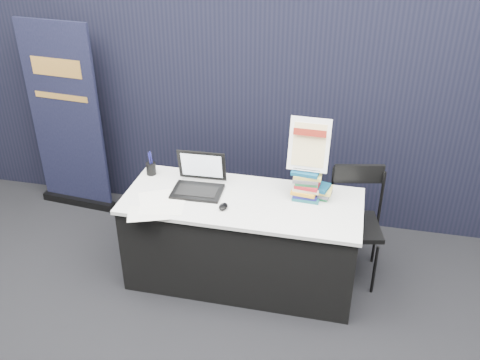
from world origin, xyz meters
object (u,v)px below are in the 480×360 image
Objects in this scene: info_sign at (309,145)px; pullup_banner at (68,130)px; book_stack_short at (318,190)px; display_table at (242,240)px; book_stack_tall at (306,184)px; stacking_chair at (354,219)px; laptop at (199,182)px.

pullup_banner reaches higher than info_sign.
pullup_banner is (-2.40, 0.59, 0.01)m from book_stack_short.
book_stack_short reaches higher than display_table.
display_table is 2.04m from pullup_banner.
book_stack_tall reaches higher than book_stack_short.
book_stack_tall is 0.31m from info_sign.
stacking_chair is (0.29, 0.12, -0.29)m from book_stack_short.
info_sign is at bearing -174.52° from stacking_chair.
book_stack_short is at bearing -170.48° from stacking_chair.
laptop is (-0.36, 0.07, 0.44)m from display_table.
info_sign is 0.78m from stacking_chair.
book_stack_tall is 0.55m from stacking_chair.
book_stack_short is (0.91, 0.10, -0.01)m from laptop.
laptop is 1.93× the size of book_stack_short.
info_sign reaches higher than book_stack_short.
display_table is 0.99× the size of pullup_banner.
stacking_chair reaches higher than display_table.
book_stack_short is 0.50× the size of info_sign.
laptop reaches higher than stacking_chair.
info_sign is (-0.00, 0.03, 0.31)m from book_stack_tall.
book_stack_short is (0.09, 0.04, -0.06)m from book_stack_tall.
display_table is 4.44× the size of info_sign.
book_stack_tall is at bearing -9.72° from pullup_banner.
book_stack_short is 0.43m from stacking_chair.
laptop is 0.90m from info_sign.
info_sign is at bearing 90.00° from book_stack_tall.
book_stack_tall is at bearing -88.18° from info_sign.
laptop is at bearing -175.54° from book_stack_tall.
pullup_banner is at bearing 166.20° from book_stack_short.
pullup_banner is at bearing 164.83° from book_stack_tall.
display_table is 1.97× the size of stacking_chair.
display_table is 7.83× the size of book_stack_tall.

